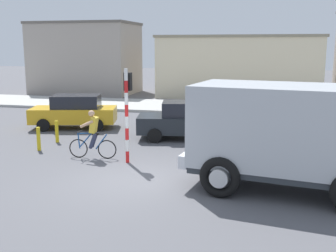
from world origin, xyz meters
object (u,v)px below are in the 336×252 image
object	(u,v)px
bollard_far	(57,132)
bollard_near	(39,139)
traffic_light_pole	(127,102)
car_red_near	(186,120)
cyclist	(93,134)
car_white_mid	(74,111)
truck_foreground	(290,131)

from	to	relation	value
bollard_far	bollard_near	bearing A→B (deg)	-90.00
traffic_light_pole	bollard_near	world-z (taller)	traffic_light_pole
traffic_light_pole	car_red_near	distance (m)	4.39
cyclist	bollard_near	xyz separation A→B (m)	(-2.47, 0.54, -0.41)
car_red_near	car_white_mid	xyz separation A→B (m)	(-5.69, 1.03, 0.00)
cyclist	truck_foreground	bearing A→B (deg)	-15.19
traffic_light_pole	bollard_far	world-z (taller)	traffic_light_pole
truck_foreground	traffic_light_pole	xyz separation A→B (m)	(-5.21, 1.63, 0.40)
bollard_near	car_white_mid	bearing A→B (deg)	98.61
traffic_light_pole	bollard_near	xyz separation A→B (m)	(-3.83, 0.69, -1.62)
cyclist	car_red_near	distance (m)	4.65
truck_foreground	traffic_light_pole	world-z (taller)	traffic_light_pole
cyclist	car_red_near	xyz separation A→B (m)	(2.57, 3.87, -0.05)
bollard_far	cyclist	bearing A→B (deg)	-38.16
truck_foreground	cyclist	bearing A→B (deg)	164.81
car_white_mid	traffic_light_pole	bearing A→B (deg)	-48.36
car_red_near	bollard_near	xyz separation A→B (m)	(-5.03, -3.34, -0.37)
traffic_light_pole	car_red_near	xyz separation A→B (m)	(1.20, 4.03, -1.25)
truck_foreground	bollard_far	bearing A→B (deg)	157.62
cyclist	bollard_far	distance (m)	3.16
truck_foreground	bollard_near	world-z (taller)	truck_foreground
car_white_mid	bollard_far	xyz separation A→B (m)	(0.66, -2.96, -0.37)
traffic_light_pole	car_red_near	world-z (taller)	traffic_light_pole
car_red_near	car_white_mid	distance (m)	5.78
traffic_light_pole	cyclist	bearing A→B (deg)	173.59
car_white_mid	bollard_near	distance (m)	4.43
traffic_light_pole	bollard_far	size ratio (longest dim) A/B	3.56
truck_foreground	car_white_mid	world-z (taller)	truck_foreground
car_red_near	bollard_far	distance (m)	5.40
cyclist	bollard_near	bearing A→B (deg)	167.70
traffic_light_pole	bollard_far	xyz separation A→B (m)	(-3.83, 2.09, -1.62)
bollard_near	car_red_near	bearing A→B (deg)	33.55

